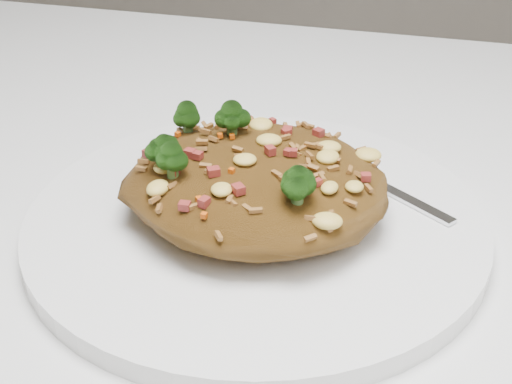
{
  "coord_description": "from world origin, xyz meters",
  "views": [
    {
      "loc": [
        0.08,
        -0.4,
        1.01
      ],
      "look_at": [
        -0.02,
        -0.03,
        0.78
      ],
      "focal_mm": 50.0,
      "sensor_mm": 36.0,
      "label": 1
    }
  ],
  "objects_px": {
    "dining_table": "(296,316)",
    "fork": "(367,178)",
    "fried_rice": "(254,173)",
    "plate": "(256,221)"
  },
  "relations": [
    {
      "from": "fried_rice",
      "to": "dining_table",
      "type": "bearing_deg",
      "value": 48.51
    },
    {
      "from": "fork",
      "to": "fried_rice",
      "type": "bearing_deg",
      "value": -102.01
    },
    {
      "from": "fried_rice",
      "to": "fork",
      "type": "relative_size",
      "value": 1.19
    },
    {
      "from": "dining_table",
      "to": "fork",
      "type": "bearing_deg",
      "value": 38.89
    },
    {
      "from": "dining_table",
      "to": "plate",
      "type": "xyz_separation_m",
      "value": [
        -0.02,
        -0.03,
        0.1
      ]
    },
    {
      "from": "dining_table",
      "to": "plate",
      "type": "distance_m",
      "value": 0.1
    },
    {
      "from": "plate",
      "to": "fork",
      "type": "distance_m",
      "value": 0.09
    },
    {
      "from": "plate",
      "to": "fried_rice",
      "type": "distance_m",
      "value": 0.04
    },
    {
      "from": "plate",
      "to": "fried_rice",
      "type": "height_order",
      "value": "fried_rice"
    },
    {
      "from": "dining_table",
      "to": "plate",
      "type": "relative_size",
      "value": 4.05
    }
  ]
}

